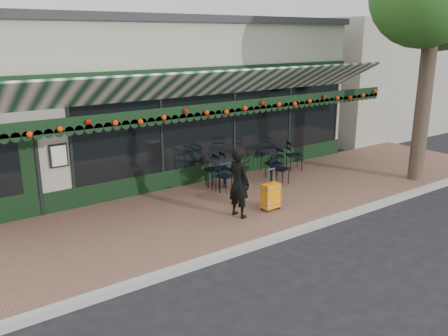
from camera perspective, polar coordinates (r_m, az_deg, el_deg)
ground at (r=10.54m, az=8.29°, el=-7.81°), size 80.00×80.00×0.00m
sidewalk at (r=11.91m, az=1.58°, el=-4.45°), size 18.00×4.00×0.15m
curb at (r=10.46m, az=8.62°, el=-7.57°), size 18.00×0.16×0.15m
restaurant_building at (r=16.30m, az=-11.13°, el=8.70°), size 12.00×9.60×4.50m
neighbor_building_right at (r=24.85m, az=17.40°, el=10.90°), size 12.00×8.00×4.80m
woman at (r=10.72m, az=1.80°, el=-1.76°), size 0.46×0.64×1.62m
suitcase at (r=11.32m, az=5.65°, el=-3.40°), size 0.45×0.25×1.01m
cafe_table_a at (r=14.48m, az=5.72°, el=1.82°), size 0.52×0.52×0.64m
cafe_table_b at (r=12.67m, az=-0.21°, el=0.67°), size 0.67×0.67×0.82m
chair_a_left at (r=13.75m, az=6.07°, el=0.48°), size 0.52×0.52×0.88m
chair_a_right at (r=14.77m, az=8.47°, el=1.50°), size 0.59×0.59×0.89m
chair_a_front at (r=13.20m, az=6.76°, el=-0.14°), size 0.57×0.57×0.89m
chair_b_left at (r=12.92m, az=-1.02°, el=-0.23°), size 0.56×0.56×0.96m
chair_b_right at (r=12.92m, az=-0.19°, el=-0.27°), size 0.55×0.55×0.94m
chair_b_front at (r=12.57m, az=0.11°, el=-0.99°), size 0.52×0.52×0.83m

